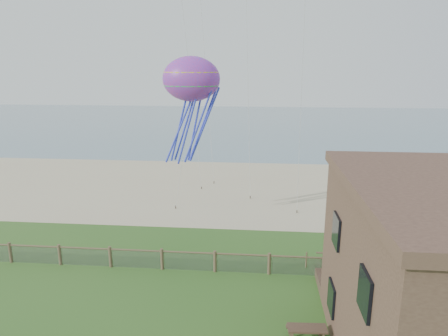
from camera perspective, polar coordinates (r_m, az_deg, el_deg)
The scene contains 5 objects.
sand_beach at distance 37.82m, azimuth 1.42°, elevation -2.80°, with size 72.00×20.00×0.02m, color #BEAD89.
ocean at distance 80.87m, azimuth 3.49°, elevation 6.39°, with size 160.00×68.00×0.02m, color slate.
chainlink_fence at distance 22.82m, azimuth -1.30°, elevation -13.35°, with size 36.20×0.20×1.25m, color brown, non-canonical shape.
picnic_table at distance 18.19m, azimuth 11.75°, elevation -22.47°, with size 1.61×1.22×0.68m, color brown, non-canonical shape.
octopus_kite at distance 27.44m, azimuth -4.62°, elevation 8.45°, with size 3.71×2.62×7.65m, color #FC2767, non-canonical shape.
Camera 1 is at (2.32, -14.07, 11.15)m, focal length 32.00 mm.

